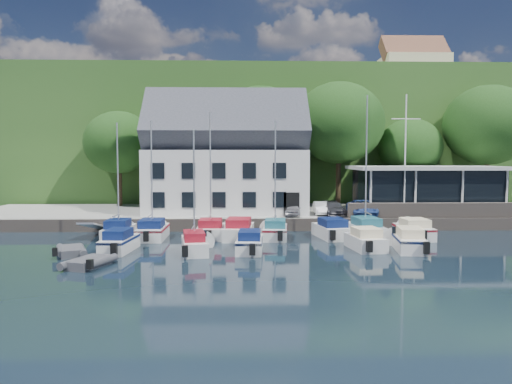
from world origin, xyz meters
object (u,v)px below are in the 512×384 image
boat_r1_3 (239,228)px  boat_r1_6 (366,174)px  car_silver (293,209)px  car_dgrey (334,209)px  harbor_building (226,163)px  boat_r2_3 (365,238)px  club_pavilion (426,189)px  car_white (321,208)px  boat_r2_4 (408,239)px  boat_r2_0 (119,240)px  boat_r1_0 (118,176)px  boat_r1_1 (152,178)px  boat_r2_1 (194,185)px  boat_r1_2 (210,179)px  boat_r2_2 (250,241)px  flagpole (405,155)px  boat_r1_4 (275,179)px  boat_r1_7 (414,228)px  dinghy_1 (89,261)px  car_blue (362,207)px  dinghy_0 (71,250)px  boat_r1_5 (332,228)px

boat_r1_3 → boat_r1_6: boat_r1_6 is taller
car_silver → car_dgrey: bearing=13.3°
harbor_building → boat_r1_3: 10.14m
boat_r1_6 → boat_r2_3: boat_r1_6 is taller
club_pavilion → boat_r1_6: boat_r1_6 is taller
car_white → boat_r2_4: 12.00m
boat_r2_0 → boat_r1_0: bearing=109.3°
boat_r1_0 → boat_r1_6: (17.86, 0.40, 0.12)m
boat_r1_1 → boat_r2_1: boat_r1_1 is taller
boat_r1_2 → boat_r2_2: boat_r1_2 is taller
car_dgrey → flagpole: bearing=-6.0°
boat_r1_3 → boat_r2_0: size_ratio=1.18×
boat_r1_4 → boat_r1_7: bearing=4.5°
car_white → boat_r1_4: size_ratio=0.38×
car_silver → boat_r2_1: bearing=-115.1°
harbor_building → boat_r2_3: size_ratio=2.90×
boat_r1_3 → boat_r1_7: (12.75, -0.35, -0.01)m
car_silver → car_dgrey: car_dgrey is taller
boat_r1_2 → boat_r1_7: size_ratio=1.56×
boat_r2_2 → boat_r2_3: size_ratio=1.08×
boat_r2_3 → dinghy_1: (-16.17, -4.71, -0.38)m
car_blue → boat_r1_3: car_blue is taller
boat_r2_4 → dinghy_1: bearing=-158.7°
car_dgrey → club_pavilion: bearing=15.5°
dinghy_0 → boat_r2_4: bearing=-19.4°
club_pavilion → boat_r2_2: bearing=-139.9°
boat_r1_0 → boat_r1_2: 6.56m
car_silver → boat_r1_0: bearing=-147.6°
boat_r2_0 → dinghy_1: size_ratio=1.91×
boat_r1_2 → boat_r2_1: (-0.65, -5.73, -0.12)m
harbor_building → car_white: (8.18, -2.60, -3.81)m
car_dgrey → boat_r1_7: size_ratio=0.71×
car_blue → harbor_building: bearing=166.6°
boat_r1_6 → boat_r2_0: 17.88m
car_silver → boat_r1_1: size_ratio=0.36×
dinghy_0 → car_dgrey: bearing=10.7°
boat_r1_7 → boat_r2_4: bearing=-113.3°
boat_r1_7 → boat_r2_3: 6.28m
car_silver → boat_r2_3: (3.64, -9.98, -0.83)m
club_pavilion → boat_r2_3: (-8.70, -13.09, -2.33)m
club_pavilion → boat_r1_2: (-18.90, -8.17, 1.25)m
club_pavilion → boat_r1_7: club_pavilion is taller
car_blue → boat_r2_0: bearing=-146.1°
boat_r1_5 → dinghy_1: boat_r1_5 is taller
harbor_building → car_dgrey: 10.45m
boat_r2_3 → car_silver: bearing=103.1°
boat_r1_6 → dinghy_1: size_ratio=3.25×
car_dgrey → boat_r2_1: (-10.71, -11.08, 2.61)m
car_silver → boat_r1_7: 10.06m
car_white → boat_r1_2: 11.27m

